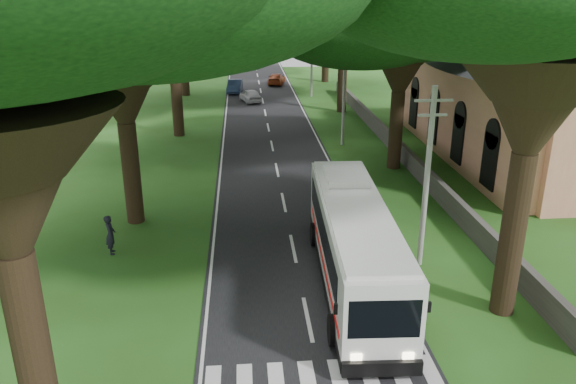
% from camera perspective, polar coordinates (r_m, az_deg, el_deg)
% --- Properties ---
extents(ground, '(140.00, 140.00, 0.00)m').
position_cam_1_polar(ground, '(19.95, 2.71, -15.94)').
color(ground, '#274F16').
rests_on(ground, ground).
extents(road, '(8.00, 120.00, 0.04)m').
position_cam_1_polar(road, '(42.65, -1.56, 4.32)').
color(road, black).
rests_on(road, ground).
extents(property_wall, '(0.35, 50.00, 1.20)m').
position_cam_1_polar(property_wall, '(42.96, 10.63, 4.91)').
color(property_wall, '#383533').
rests_on(property_wall, ground).
extents(church, '(14.00, 24.00, 11.60)m').
position_cam_1_polar(church, '(43.07, 23.49, 9.52)').
color(church, tan).
rests_on(church, ground).
extents(pole_near, '(1.60, 0.24, 8.00)m').
position_cam_1_polar(pole_near, '(24.47, 13.94, 1.60)').
color(pole_near, gray).
rests_on(pole_near, ground).
extents(pole_mid, '(1.60, 0.24, 8.00)m').
position_cam_1_polar(pole_mid, '(43.31, 5.71, 10.15)').
color(pole_mid, gray).
rests_on(pole_mid, ground).
extents(pole_far, '(1.60, 0.24, 8.00)m').
position_cam_1_polar(pole_far, '(62.87, 2.43, 13.41)').
color(pole_far, gray).
rests_on(pole_far, ground).
extents(tree_l_mida, '(16.03, 16.03, 14.21)m').
position_cam_1_polar(tree_l_mida, '(28.53, -17.21, 17.39)').
color(tree_l_mida, black).
rests_on(tree_l_mida, ground).
extents(tree_r_mida, '(15.94, 15.94, 13.89)m').
position_cam_1_polar(tree_r_mida, '(37.38, 11.73, 17.91)').
color(tree_r_mida, black).
rests_on(tree_r_mida, ground).
extents(coach_bus, '(3.28, 12.33, 3.61)m').
position_cam_1_polar(coach_bus, '(23.09, 6.71, -5.07)').
color(coach_bus, white).
rests_on(coach_bus, ground).
extents(distant_car_a, '(2.63, 4.29, 1.36)m').
position_cam_1_polar(distant_car_a, '(60.40, -3.84, 9.76)').
color(distant_car_a, '#B5B4BA').
rests_on(distant_car_a, road).
extents(distant_car_b, '(1.90, 4.48, 1.44)m').
position_cam_1_polar(distant_car_b, '(65.93, -5.43, 10.65)').
color(distant_car_b, navy).
rests_on(distant_car_b, road).
extents(distant_car_c, '(2.61, 4.78, 1.31)m').
position_cam_1_polar(distant_car_c, '(71.31, -1.20, 11.42)').
color(distant_car_c, '#993916').
rests_on(distant_car_c, road).
extents(pedestrian, '(0.59, 0.77, 1.89)m').
position_cam_1_polar(pedestrian, '(27.23, -17.60, -4.14)').
color(pedestrian, black).
rests_on(pedestrian, ground).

